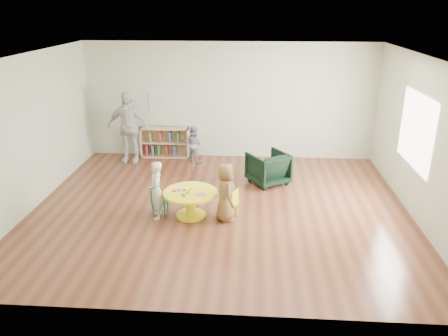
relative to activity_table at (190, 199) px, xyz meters
name	(u,v)px	position (x,y,z in m)	size (l,w,h in m)	color
room	(221,110)	(0.52, 0.36, 1.56)	(7.10, 7.00, 2.80)	#5A2E1C
activity_table	(190,199)	(0.00, 0.00, 0.00)	(0.96, 0.96, 0.53)	#FFF415
kid_chair_left	(158,200)	(-0.60, 0.05, -0.06)	(0.29, 0.29, 0.51)	#167E5D
kid_chair_right	(230,203)	(0.72, 0.01, -0.05)	(0.36, 0.36, 0.53)	#FFF415
bookshelf	(165,142)	(-1.11, 3.22, 0.03)	(1.20, 0.30, 0.75)	tan
alphabet_poster	(164,102)	(-1.10, 3.35, 1.02)	(0.74, 0.01, 0.54)	white
armchair	(268,168)	(1.43, 1.65, 0.01)	(0.73, 0.76, 0.69)	black
child_left	(156,190)	(-0.59, -0.09, 0.20)	(0.39, 0.25, 1.06)	silver
child_right	(225,192)	(0.63, -0.09, 0.20)	(0.52, 0.34, 1.06)	gold
toddler	(194,144)	(-0.34, 2.91, 0.11)	(0.43, 0.34, 0.89)	#1C2747
adult_caretaker	(128,127)	(-1.88, 2.80, 0.53)	(1.01, 0.42, 1.72)	silver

